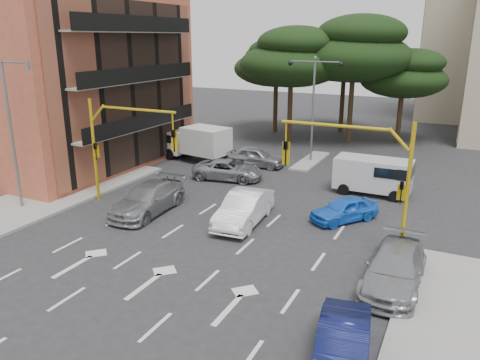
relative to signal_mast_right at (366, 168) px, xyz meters
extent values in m
plane|color=#28282B|center=(-6.80, -1.99, -3.88)|extent=(120.00, 120.00, 0.00)
cube|color=gray|center=(-6.80, 14.01, -3.81)|extent=(1.40, 6.00, 0.15)
cube|color=#B04C37|center=(-24.80, 6.01, 2.62)|extent=(15.00, 16.00, 13.00)
cube|color=black|center=(-17.24, 6.01, 2.12)|extent=(0.12, 14.72, 11.20)
cube|color=black|center=(3.14, 30.01, 4.62)|extent=(0.12, 11.04, 16.20)
cube|color=black|center=(-1.86, 42.01, 3.62)|extent=(0.12, 11.04, 14.20)
cylinder|color=#382616|center=(-10.80, 20.01, -1.41)|extent=(0.44, 0.44, 4.95)
ellipsoid|color=black|center=(-10.80, 20.01, 3.05)|extent=(9.15, 9.15, 3.87)
ellipsoid|color=black|center=(-10.20, 19.61, 4.92)|extent=(6.86, 6.86, 2.86)
ellipsoid|color=black|center=(-11.30, 20.31, 4.37)|extent=(6.07, 6.07, 2.64)
cylinder|color=#382616|center=(-5.80, 22.01, -1.18)|extent=(0.44, 0.44, 5.40)
ellipsoid|color=black|center=(-5.80, 22.01, 3.68)|extent=(9.98, 9.98, 4.22)
ellipsoid|color=black|center=(-5.20, 21.61, 5.72)|extent=(7.49, 7.49, 3.12)
ellipsoid|color=black|center=(-6.30, 22.31, 5.12)|extent=(6.62, 6.62, 2.88)
cylinder|color=#382616|center=(-13.80, 24.01, -1.63)|extent=(0.44, 0.44, 4.50)
ellipsoid|color=black|center=(-13.80, 24.01, 2.42)|extent=(8.32, 8.32, 3.52)
ellipsoid|color=black|center=(-13.20, 23.61, 4.12)|extent=(6.24, 6.24, 2.60)
ellipsoid|color=black|center=(-14.30, 24.31, 3.62)|extent=(5.52, 5.52, 2.40)
cylinder|color=#382616|center=(-1.80, 24.01, -1.86)|extent=(0.44, 0.44, 4.05)
ellipsoid|color=black|center=(-1.80, 24.01, 1.79)|extent=(7.49, 7.49, 3.17)
ellipsoid|color=black|center=(-1.20, 23.61, 3.32)|extent=(5.62, 5.62, 2.34)
ellipsoid|color=black|center=(-2.30, 24.31, 2.87)|extent=(4.97, 4.97, 2.16)
cylinder|color=#382616|center=(-7.80, 27.01, -1.41)|extent=(0.44, 0.44, 4.95)
ellipsoid|color=black|center=(-7.80, 27.01, 3.05)|extent=(9.15, 9.15, 3.87)
ellipsoid|color=black|center=(-7.20, 26.61, 4.92)|extent=(6.86, 6.86, 2.86)
ellipsoid|color=black|center=(-8.30, 27.31, 4.37)|extent=(6.07, 6.07, 2.64)
cylinder|color=gold|center=(1.80, 0.01, -0.88)|extent=(0.18, 0.18, 6.00)
cylinder|color=gold|center=(1.25, 0.01, 1.37)|extent=(0.95, 0.14, 0.95)
cylinder|color=gold|center=(-1.50, 0.01, 1.72)|extent=(4.80, 0.14, 0.14)
cylinder|color=gold|center=(-3.70, 0.01, 1.27)|extent=(0.08, 0.08, 0.90)
imported|color=black|center=(-3.70, 0.01, 0.22)|extent=(0.20, 0.24, 1.20)
cube|color=gold|center=(-3.70, 0.09, 0.22)|extent=(0.36, 0.06, 1.10)
imported|color=black|center=(1.58, -0.14, -0.88)|extent=(0.16, 0.20, 1.00)
cube|color=gold|center=(1.58, -0.04, -0.88)|extent=(0.35, 0.08, 0.70)
cylinder|color=gold|center=(-15.40, 0.01, -0.88)|extent=(0.18, 0.18, 6.00)
cylinder|color=gold|center=(-14.85, 0.01, 1.37)|extent=(0.95, 0.14, 0.95)
cylinder|color=gold|center=(-12.10, 0.01, 1.72)|extent=(4.80, 0.14, 0.14)
cylinder|color=gold|center=(-9.90, 0.01, 1.27)|extent=(0.08, 0.08, 0.90)
imported|color=black|center=(-9.90, 0.01, 0.22)|extent=(0.20, 0.24, 1.20)
cube|color=gold|center=(-9.90, 0.09, 0.22)|extent=(0.36, 0.06, 1.10)
imported|color=black|center=(-15.18, -0.14, -0.88)|extent=(0.16, 0.20, 1.00)
cube|color=gold|center=(-15.18, -0.04, -0.88)|extent=(0.35, 0.08, 0.70)
cylinder|color=slate|center=(-18.30, -2.99, 0.27)|extent=(0.16, 0.16, 8.00)
cylinder|color=slate|center=(-17.40, -2.99, 4.17)|extent=(1.80, 0.10, 0.10)
cylinder|color=slate|center=(-16.40, -2.99, 4.02)|extent=(0.20, 0.20, 0.45)
cylinder|color=slate|center=(-6.80, 14.01, 0.02)|extent=(0.16, 0.16, 7.50)
cylinder|color=slate|center=(-7.70, 14.01, 3.67)|extent=(1.80, 0.10, 0.10)
sphere|color=black|center=(-8.70, 14.01, 3.52)|extent=(0.36, 0.36, 0.36)
cylinder|color=slate|center=(-5.90, 14.01, 3.67)|extent=(1.80, 0.10, 0.10)
sphere|color=black|center=(-4.90, 14.01, 3.52)|extent=(0.36, 0.36, 0.36)
sphere|color=slate|center=(-6.80, 14.01, 3.92)|extent=(0.24, 0.24, 0.24)
imported|color=silver|center=(-6.08, 0.53, -3.07)|extent=(2.12, 5.09, 1.64)
imported|color=blue|center=(-1.50, 3.15, -3.24)|extent=(3.47, 3.92, 1.28)
imported|color=gray|center=(-11.51, -0.35, -3.10)|extent=(2.44, 5.50, 1.57)
imported|color=gray|center=(-10.43, 7.13, -3.23)|extent=(5.03, 2.93, 1.32)
imported|color=gray|center=(-10.08, 11.01, -3.15)|extent=(4.39, 1.98, 1.46)
imported|color=#0D1241|center=(1.26, -8.19, -3.19)|extent=(2.17, 4.43, 1.40)
imported|color=#919398|center=(1.90, -2.69, -3.14)|extent=(2.09, 5.13, 1.49)
camera|label=1|loc=(3.65, -19.87, 5.42)|focal=35.00mm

